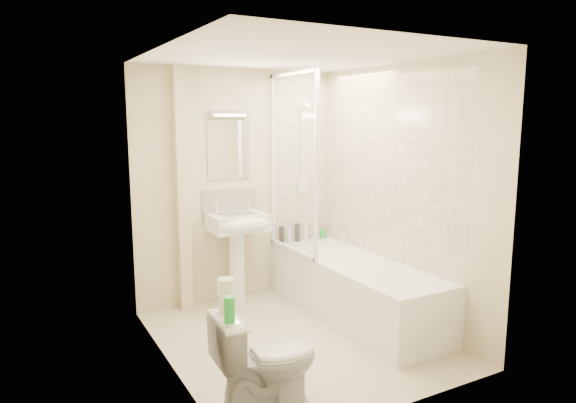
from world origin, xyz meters
TOP-DOWN VIEW (x-y plane):
  - floor at (0.00, 0.00)m, footprint 2.50×2.50m
  - wall_back at (0.00, 1.25)m, footprint 2.20×0.02m
  - wall_left at (-1.10, 0.00)m, footprint 0.02×2.50m
  - wall_right at (1.10, 0.00)m, footprint 0.02×2.50m
  - ceiling at (0.00, 0.00)m, footprint 2.20×2.50m
  - tile_back at (0.75, 1.24)m, footprint 0.70×0.01m
  - tile_right at (1.09, 0.20)m, footprint 0.01×2.10m
  - pipe_boxing at (-0.62, 1.19)m, footprint 0.12×0.12m
  - splashback at (-0.10, 1.24)m, footprint 0.60×0.02m
  - mirror at (-0.10, 1.24)m, footprint 0.46×0.01m
  - strip_light at (-0.10, 1.22)m, footprint 0.42×0.07m
  - bathtub at (0.75, 0.20)m, footprint 0.70×2.10m
  - shower_screen at (0.40, 0.80)m, footprint 0.04×0.92m
  - shower_fixture at (0.75, 1.19)m, footprint 0.10×0.16m
  - pedestal_sink at (-0.10, 1.01)m, footprint 0.56×0.50m
  - bottle_black_a at (0.47, 1.16)m, footprint 0.06×0.06m
  - bottle_white_a at (0.56, 1.16)m, footprint 0.06×0.06m
  - bottle_black_b at (0.66, 1.16)m, footprint 0.06×0.06m
  - bottle_cream at (0.77, 1.16)m, footprint 0.06×0.06m
  - bottle_white_b at (0.88, 1.16)m, footprint 0.06×0.06m
  - bottle_green at (1.00, 1.16)m, footprint 0.07×0.07m
  - toilet at (-0.72, -0.85)m, footprint 0.46×0.72m
  - toilet_roll_lower at (-0.96, -0.77)m, footprint 0.10×0.10m
  - toilet_roll_upper at (-0.95, -0.75)m, footprint 0.11×0.11m
  - green_bottle at (-1.00, -0.94)m, footprint 0.07×0.07m

SIDE VIEW (x-z plane):
  - floor at x=0.00m, z-range 0.00..0.00m
  - bathtub at x=0.75m, z-range 0.01..0.56m
  - toilet at x=-0.72m, z-range 0.00..0.70m
  - bottle_green at x=1.00m, z-range 0.55..0.65m
  - bottle_white_b at x=0.88m, z-range 0.55..0.68m
  - bottle_white_a at x=0.56m, z-range 0.55..0.71m
  - bottle_black_a at x=0.47m, z-range 0.55..0.73m
  - bottle_cream at x=0.77m, z-range 0.55..0.74m
  - bottle_black_b at x=0.66m, z-range 0.55..0.75m
  - toilet_roll_lower at x=-0.96m, z-range 0.70..0.81m
  - pedestal_sink at x=-0.10m, z-range 0.22..1.30m
  - green_bottle at x=-1.00m, z-range 0.70..0.86m
  - toilet_roll_upper at x=-0.95m, z-range 0.81..0.90m
  - splashback at x=-0.10m, z-range 0.88..1.18m
  - wall_back at x=0.00m, z-range 0.00..2.40m
  - wall_left at x=-1.10m, z-range 0.00..2.40m
  - wall_right at x=1.10m, z-range 0.00..2.40m
  - pipe_boxing at x=-0.62m, z-range 0.00..2.40m
  - tile_back at x=0.75m, z-range 0.55..2.30m
  - tile_right at x=1.09m, z-range 0.55..2.30m
  - shower_screen at x=0.40m, z-range 0.55..2.35m
  - shower_fixture at x=0.75m, z-range 1.05..2.04m
  - mirror at x=-0.10m, z-range 1.28..1.88m
  - strip_light at x=-0.10m, z-range 1.92..1.98m
  - ceiling at x=0.00m, z-range 2.39..2.41m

